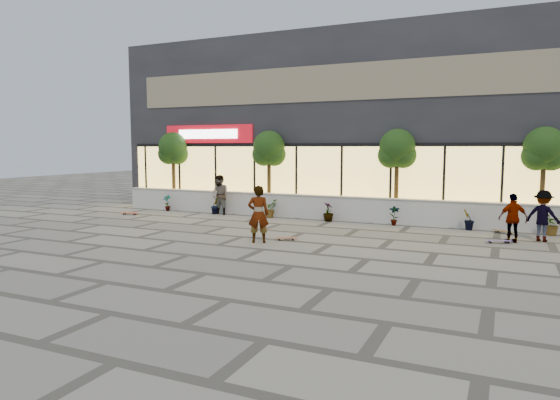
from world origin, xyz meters
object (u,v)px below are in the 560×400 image
at_px(skater_left, 220,195).
at_px(skater_right_far, 543,216).
at_px(skater_center, 258,214).
at_px(tree_west, 173,150).
at_px(skateboard_right_far, 498,241).
at_px(tree_east, 544,151).
at_px(skateboard_left, 130,213).
at_px(skateboard_right_near, 504,231).
at_px(skateboard_center, 286,238).
at_px(skater_right_near, 513,218).
at_px(tree_mideast, 397,151).
at_px(tree_midwest, 269,151).

height_order(skater_left, skater_right_far, skater_left).
bearing_deg(skater_center, tree_west, -65.13).
distance_m(tree_west, skater_left, 4.42).
bearing_deg(skateboard_right_far, skater_left, 151.31).
distance_m(tree_east, skateboard_left, 17.75).
bearing_deg(skater_center, skater_left, -74.89).
relative_size(skater_left, skateboard_left, 2.07).
distance_m(skateboard_right_near, skateboard_right_far, 2.10).
bearing_deg(skater_center, skateboard_center, -157.15).
distance_m(skater_left, skateboard_center, 7.13).
bearing_deg(skater_right_near, skater_right_far, -167.37).
relative_size(skateboard_left, skateboard_right_near, 1.08).
relative_size(tree_mideast, skater_left, 2.11).
xyz_separation_m(tree_west, skater_right_near, (16.00, -3.31, -2.17)).
bearing_deg(skater_center, tree_east, -168.02).
xyz_separation_m(skater_right_far, skateboard_right_far, (-1.32, -0.97, -0.77)).
xyz_separation_m(skateboard_center, skateboard_left, (-9.25, 2.85, 0.01)).
xyz_separation_m(tree_midwest, tree_mideast, (6.00, 0.00, 0.00)).
height_order(skateboard_center, skateboard_right_far, skateboard_right_far).
bearing_deg(tree_midwest, skateboard_right_near, -8.34).
bearing_deg(skateboard_right_near, tree_mideast, -167.47).
relative_size(tree_east, skateboard_right_near, 4.74).
bearing_deg(skateboard_right_far, skater_right_far, 18.19).
bearing_deg(skateboard_center, tree_mideast, 36.86).
xyz_separation_m(skater_right_far, skateboard_center, (-7.88, -3.39, -0.78)).
distance_m(skater_center, skateboard_right_near, 9.10).
height_order(skater_center, skater_right_far, skater_center).
height_order(skater_right_near, skateboard_left, skater_right_near).
xyz_separation_m(skater_center, skater_right_far, (8.55, 4.15, -0.09)).
distance_m(tree_west, tree_mideast, 11.50).
distance_m(skater_right_far, skateboard_center, 8.62).
xyz_separation_m(tree_midwest, skater_center, (2.86, -6.77, -2.04)).
height_order(tree_east, skater_center, tree_east).
relative_size(tree_midwest, skateboard_center, 5.29).
bearing_deg(skater_center, skater_right_far, 179.77).
xyz_separation_m(tree_west, skater_right_far, (16.91, -2.62, -2.13)).
distance_m(tree_mideast, skateboard_left, 12.48).
xyz_separation_m(skater_center, skateboard_left, (-8.59, 3.62, -0.86)).
bearing_deg(skater_left, tree_mideast, 17.66).
bearing_deg(skateboard_center, skateboard_right_far, -10.61).
distance_m(skater_left, skater_right_near, 12.49).
bearing_deg(skateboard_left, tree_midwest, 18.87).
bearing_deg(skater_right_far, tree_east, -74.00).
distance_m(tree_west, tree_east, 17.00).
distance_m(tree_east, skater_left, 13.58).
height_order(tree_mideast, skater_right_far, tree_mideast).
xyz_separation_m(skater_center, skateboard_center, (0.67, 0.76, -0.87)).
relative_size(skater_right_near, skater_right_far, 0.95).
relative_size(tree_west, tree_mideast, 1.00).
bearing_deg(tree_east, skater_center, -141.89).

